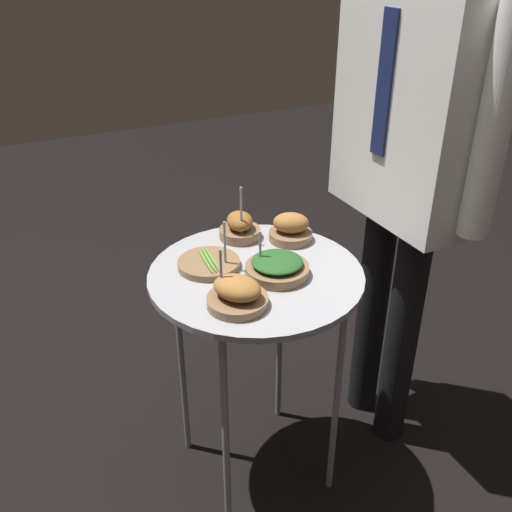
{
  "coord_description": "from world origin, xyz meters",
  "views": [
    {
      "loc": [
        1.21,
        -0.59,
        1.56
      ],
      "look_at": [
        0.0,
        0.0,
        0.81
      ],
      "focal_mm": 40.0,
      "sensor_mm": 36.0,
      "label": 1
    }
  ],
  "objects_px": {
    "bowl_roast_front_right": "(291,229)",
    "bowl_roast_mid_right": "(240,227)",
    "bowl_asparagus_center": "(209,263)",
    "waiter_figure": "(412,137)",
    "bowl_spinach_back_left": "(277,267)",
    "serving_cart": "(256,293)",
    "bowl_roast_far_rim": "(237,294)"
  },
  "relations": [
    {
      "from": "bowl_spinach_back_left",
      "to": "bowl_roast_mid_right",
      "type": "distance_m",
      "value": 0.24
    },
    {
      "from": "bowl_roast_front_right",
      "to": "bowl_roast_far_rim",
      "type": "relative_size",
      "value": 0.85
    },
    {
      "from": "bowl_spinach_back_left",
      "to": "bowl_roast_far_rim",
      "type": "height_order",
      "value": "bowl_roast_far_rim"
    },
    {
      "from": "bowl_roast_far_rim",
      "to": "bowl_roast_mid_right",
      "type": "bearing_deg",
      "value": 154.47
    },
    {
      "from": "bowl_asparagus_center",
      "to": "bowl_roast_front_right",
      "type": "height_order",
      "value": "bowl_asparagus_center"
    },
    {
      "from": "bowl_roast_front_right",
      "to": "waiter_figure",
      "type": "distance_m",
      "value": 0.44
    },
    {
      "from": "bowl_asparagus_center",
      "to": "bowl_roast_mid_right",
      "type": "xyz_separation_m",
      "value": [
        -0.12,
        0.15,
        0.02
      ]
    },
    {
      "from": "bowl_roast_front_right",
      "to": "bowl_roast_mid_right",
      "type": "xyz_separation_m",
      "value": [
        -0.08,
        -0.13,
        -0.0
      ]
    },
    {
      "from": "serving_cart",
      "to": "bowl_roast_mid_right",
      "type": "relative_size",
      "value": 4.26
    },
    {
      "from": "bowl_roast_mid_right",
      "to": "waiter_figure",
      "type": "relative_size",
      "value": 0.11
    },
    {
      "from": "bowl_roast_front_right",
      "to": "bowl_roast_far_rim",
      "type": "height_order",
      "value": "bowl_roast_far_rim"
    },
    {
      "from": "bowl_roast_front_right",
      "to": "bowl_roast_mid_right",
      "type": "bearing_deg",
      "value": -121.01
    },
    {
      "from": "serving_cart",
      "to": "bowl_roast_front_right",
      "type": "bearing_deg",
      "value": 125.38
    },
    {
      "from": "bowl_asparagus_center",
      "to": "serving_cart",
      "type": "bearing_deg",
      "value": 52.27
    },
    {
      "from": "bowl_roast_front_right",
      "to": "bowl_roast_mid_right",
      "type": "relative_size",
      "value": 0.75
    },
    {
      "from": "bowl_asparagus_center",
      "to": "bowl_roast_mid_right",
      "type": "relative_size",
      "value": 0.97
    },
    {
      "from": "bowl_spinach_back_left",
      "to": "bowl_roast_mid_right",
      "type": "xyz_separation_m",
      "value": [
        -0.24,
        0.0,
        0.01
      ]
    },
    {
      "from": "serving_cart",
      "to": "bowl_spinach_back_left",
      "type": "relative_size",
      "value": 4.37
    },
    {
      "from": "serving_cart",
      "to": "waiter_figure",
      "type": "height_order",
      "value": "waiter_figure"
    },
    {
      "from": "bowl_asparagus_center",
      "to": "bowl_roast_front_right",
      "type": "bearing_deg",
      "value": 98.96
    },
    {
      "from": "bowl_asparagus_center",
      "to": "waiter_figure",
      "type": "xyz_separation_m",
      "value": [
        0.07,
        0.6,
        0.3
      ]
    },
    {
      "from": "serving_cart",
      "to": "bowl_spinach_back_left",
      "type": "bearing_deg",
      "value": 49.48
    },
    {
      "from": "serving_cart",
      "to": "waiter_figure",
      "type": "bearing_deg",
      "value": 91.59
    },
    {
      "from": "serving_cart",
      "to": "bowl_roast_far_rim",
      "type": "xyz_separation_m",
      "value": [
        0.13,
        -0.11,
        0.1
      ]
    },
    {
      "from": "waiter_figure",
      "to": "bowl_roast_far_rim",
      "type": "bearing_deg",
      "value": -77.16
    },
    {
      "from": "bowl_roast_front_right",
      "to": "bowl_asparagus_center",
      "type": "bearing_deg",
      "value": -81.04
    },
    {
      "from": "bowl_roast_mid_right",
      "to": "bowl_asparagus_center",
      "type": "bearing_deg",
      "value": -50.55
    },
    {
      "from": "bowl_asparagus_center",
      "to": "waiter_figure",
      "type": "relative_size",
      "value": 0.1
    },
    {
      "from": "serving_cart",
      "to": "bowl_roast_far_rim",
      "type": "bearing_deg",
      "value": -41.96
    },
    {
      "from": "bowl_asparagus_center",
      "to": "waiter_figure",
      "type": "bearing_deg",
      "value": 83.59
    },
    {
      "from": "serving_cart",
      "to": "bowl_roast_front_right",
      "type": "height_order",
      "value": "bowl_roast_front_right"
    },
    {
      "from": "serving_cart",
      "to": "bowl_spinach_back_left",
      "type": "distance_m",
      "value": 0.11
    }
  ]
}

